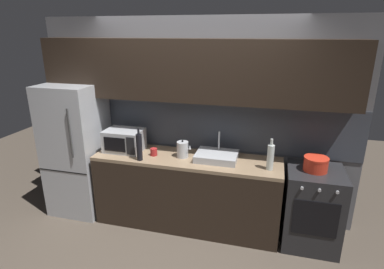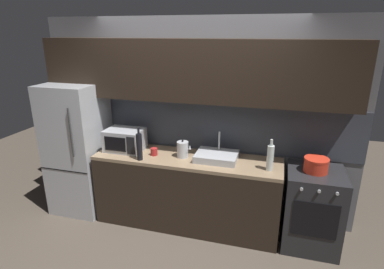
{
  "view_description": "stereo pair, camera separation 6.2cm",
  "coord_description": "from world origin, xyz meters",
  "px_view_note": "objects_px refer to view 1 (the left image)",
  "views": [
    {
      "loc": [
        0.94,
        -2.38,
        2.33
      ],
      "look_at": [
        0.06,
        0.9,
        1.19
      ],
      "focal_mm": 29.05,
      "sensor_mm": 36.0,
      "label": 1
    },
    {
      "loc": [
        1.0,
        -2.37,
        2.33
      ],
      "look_at": [
        0.06,
        0.9,
        1.19
      ],
      "focal_mm": 29.05,
      "sensor_mm": 36.0,
      "label": 2
    }
  ],
  "objects_px": {
    "refrigerator": "(77,149)",
    "kettle": "(183,149)",
    "oven_range": "(312,207)",
    "wine_bottle_clear": "(270,157)",
    "microwave": "(124,140)",
    "wine_bottle_dark": "(139,147)",
    "mug_red": "(154,152)",
    "cooking_pot": "(316,164)"
  },
  "relations": [
    {
      "from": "kettle",
      "to": "wine_bottle_clear",
      "type": "bearing_deg",
      "value": -5.41
    },
    {
      "from": "microwave",
      "to": "kettle",
      "type": "distance_m",
      "value": 0.77
    },
    {
      "from": "wine_bottle_dark",
      "to": "wine_bottle_clear",
      "type": "xyz_separation_m",
      "value": [
        1.47,
        0.12,
        -0.02
      ]
    },
    {
      "from": "microwave",
      "to": "cooking_pot",
      "type": "relative_size",
      "value": 1.8
    },
    {
      "from": "wine_bottle_dark",
      "to": "wine_bottle_clear",
      "type": "height_order",
      "value": "wine_bottle_dark"
    },
    {
      "from": "kettle",
      "to": "wine_bottle_dark",
      "type": "xyz_separation_m",
      "value": [
        -0.46,
        -0.22,
        0.07
      ]
    },
    {
      "from": "microwave",
      "to": "wine_bottle_dark",
      "type": "distance_m",
      "value": 0.39
    },
    {
      "from": "wine_bottle_dark",
      "to": "refrigerator",
      "type": "bearing_deg",
      "value": 167.65
    },
    {
      "from": "microwave",
      "to": "cooking_pot",
      "type": "xyz_separation_m",
      "value": [
        2.25,
        -0.02,
        -0.06
      ]
    },
    {
      "from": "oven_range",
      "to": "wine_bottle_clear",
      "type": "xyz_separation_m",
      "value": [
        -0.5,
        -0.09,
        0.6
      ]
    },
    {
      "from": "oven_range",
      "to": "kettle",
      "type": "bearing_deg",
      "value": 179.93
    },
    {
      "from": "oven_range",
      "to": "wine_bottle_clear",
      "type": "distance_m",
      "value": 0.78
    },
    {
      "from": "oven_range",
      "to": "microwave",
      "type": "xyz_separation_m",
      "value": [
        -2.27,
        0.02,
        0.58
      ]
    },
    {
      "from": "refrigerator",
      "to": "mug_red",
      "type": "bearing_deg",
      "value": -2.15
    },
    {
      "from": "oven_range",
      "to": "wine_bottle_dark",
      "type": "height_order",
      "value": "wine_bottle_dark"
    },
    {
      "from": "wine_bottle_dark",
      "to": "mug_red",
      "type": "bearing_deg",
      "value": 59.28
    },
    {
      "from": "microwave",
      "to": "mug_red",
      "type": "xyz_separation_m",
      "value": [
        0.41,
        -0.06,
        -0.09
      ]
    },
    {
      "from": "refrigerator",
      "to": "kettle",
      "type": "bearing_deg",
      "value": 0.02
    },
    {
      "from": "wine_bottle_clear",
      "to": "cooking_pot",
      "type": "distance_m",
      "value": 0.49
    },
    {
      "from": "kettle",
      "to": "wine_bottle_dark",
      "type": "bearing_deg",
      "value": -154.52
    },
    {
      "from": "refrigerator",
      "to": "kettle",
      "type": "xyz_separation_m",
      "value": [
        1.44,
        0.0,
        0.14
      ]
    },
    {
      "from": "wine_bottle_dark",
      "to": "oven_range",
      "type": "bearing_deg",
      "value": 6.27
    },
    {
      "from": "wine_bottle_dark",
      "to": "mug_red",
      "type": "height_order",
      "value": "wine_bottle_dark"
    },
    {
      "from": "microwave",
      "to": "kettle",
      "type": "relative_size",
      "value": 2.14
    },
    {
      "from": "kettle",
      "to": "wine_bottle_clear",
      "type": "xyz_separation_m",
      "value": [
        1.01,
        -0.1,
        0.05
      ]
    },
    {
      "from": "oven_range",
      "to": "cooking_pot",
      "type": "relative_size",
      "value": 3.52
    },
    {
      "from": "microwave",
      "to": "mug_red",
      "type": "bearing_deg",
      "value": -8.18
    },
    {
      "from": "kettle",
      "to": "cooking_pot",
      "type": "height_order",
      "value": "kettle"
    },
    {
      "from": "microwave",
      "to": "mug_red",
      "type": "relative_size",
      "value": 5.18
    },
    {
      "from": "mug_red",
      "to": "wine_bottle_clear",
      "type": "bearing_deg",
      "value": -2.27
    },
    {
      "from": "kettle",
      "to": "microwave",
      "type": "bearing_deg",
      "value": 178.66
    },
    {
      "from": "oven_range",
      "to": "microwave",
      "type": "bearing_deg",
      "value": 179.5
    },
    {
      "from": "oven_range",
      "to": "mug_red",
      "type": "bearing_deg",
      "value": -178.77
    },
    {
      "from": "wine_bottle_dark",
      "to": "wine_bottle_clear",
      "type": "distance_m",
      "value": 1.47
    },
    {
      "from": "oven_range",
      "to": "mug_red",
      "type": "xyz_separation_m",
      "value": [
        -1.86,
        -0.04,
        0.49
      ]
    },
    {
      "from": "kettle",
      "to": "cooking_pot",
      "type": "relative_size",
      "value": 0.84
    },
    {
      "from": "mug_red",
      "to": "refrigerator",
      "type": "bearing_deg",
      "value": 177.85
    },
    {
      "from": "wine_bottle_dark",
      "to": "mug_red",
      "type": "distance_m",
      "value": 0.24
    },
    {
      "from": "mug_red",
      "to": "microwave",
      "type": "bearing_deg",
      "value": 171.82
    },
    {
      "from": "kettle",
      "to": "wine_bottle_dark",
      "type": "distance_m",
      "value": 0.51
    },
    {
      "from": "oven_range",
      "to": "wine_bottle_dark",
      "type": "relative_size",
      "value": 2.34
    },
    {
      "from": "wine_bottle_dark",
      "to": "wine_bottle_clear",
      "type": "relative_size",
      "value": 1.1
    }
  ]
}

